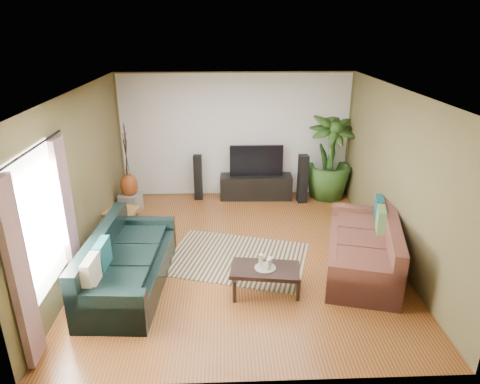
{
  "coord_description": "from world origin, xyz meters",
  "views": [
    {
      "loc": [
        -0.26,
        -6.3,
        3.63
      ],
      "look_at": [
        0.0,
        0.2,
        1.05
      ],
      "focal_mm": 32.0,
      "sensor_mm": 36.0,
      "label": 1
    }
  ],
  "objects_px": {
    "pedestal": "(131,202)",
    "speaker_left": "(198,177)",
    "sofa_right": "(363,243)",
    "vase": "(129,186)",
    "coffee_table": "(265,280)",
    "tv_stand": "(256,187)",
    "speaker_right": "(303,179)",
    "sofa_left": "(129,260)",
    "television": "(256,161)",
    "potted_plant": "(329,157)",
    "side_table": "(123,224)"
  },
  "relations": [
    {
      "from": "speaker_right",
      "to": "television",
      "type": "bearing_deg",
      "value": 158.45
    },
    {
      "from": "sofa_right",
      "to": "coffee_table",
      "type": "xyz_separation_m",
      "value": [
        -1.59,
        -0.63,
        -0.23
      ]
    },
    {
      "from": "speaker_left",
      "to": "pedestal",
      "type": "bearing_deg",
      "value": -154.41
    },
    {
      "from": "potted_plant",
      "to": "vase",
      "type": "distance_m",
      "value": 4.28
    },
    {
      "from": "speaker_right",
      "to": "coffee_table",
      "type": "bearing_deg",
      "value": -114.71
    },
    {
      "from": "speaker_right",
      "to": "potted_plant",
      "type": "xyz_separation_m",
      "value": [
        0.61,
        0.27,
        0.39
      ]
    },
    {
      "from": "pedestal",
      "to": "speaker_left",
      "type": "bearing_deg",
      "value": 24.99
    },
    {
      "from": "sofa_left",
      "to": "side_table",
      "type": "distance_m",
      "value": 1.58
    },
    {
      "from": "sofa_right",
      "to": "pedestal",
      "type": "relative_size",
      "value": 5.8
    },
    {
      "from": "sofa_left",
      "to": "side_table",
      "type": "xyz_separation_m",
      "value": [
        -0.42,
        1.52,
        -0.15
      ]
    },
    {
      "from": "speaker_left",
      "to": "tv_stand",
      "type": "bearing_deg",
      "value": 0.6
    },
    {
      "from": "tv_stand",
      "to": "pedestal",
      "type": "distance_m",
      "value": 2.7
    },
    {
      "from": "sofa_left",
      "to": "tv_stand",
      "type": "xyz_separation_m",
      "value": [
        2.1,
        3.33,
        -0.16
      ]
    },
    {
      "from": "speaker_left",
      "to": "potted_plant",
      "type": "xyz_separation_m",
      "value": [
        2.86,
        0.0,
        0.42
      ]
    },
    {
      "from": "sofa_right",
      "to": "television",
      "type": "relative_size",
      "value": 1.95
    },
    {
      "from": "sofa_left",
      "to": "coffee_table",
      "type": "height_order",
      "value": "sofa_left"
    },
    {
      "from": "coffee_table",
      "to": "speaker_right",
      "type": "distance_m",
      "value": 3.52
    },
    {
      "from": "tv_stand",
      "to": "pedestal",
      "type": "height_order",
      "value": "tv_stand"
    },
    {
      "from": "vase",
      "to": "speaker_right",
      "type": "bearing_deg",
      "value": 5.74
    },
    {
      "from": "speaker_right",
      "to": "tv_stand",
      "type": "bearing_deg",
      "value": 158.45
    },
    {
      "from": "speaker_left",
      "to": "speaker_right",
      "type": "distance_m",
      "value": 2.27
    },
    {
      "from": "sofa_right",
      "to": "speaker_left",
      "type": "relative_size",
      "value": 2.26
    },
    {
      "from": "television",
      "to": "speaker_left",
      "type": "distance_m",
      "value": 1.32
    },
    {
      "from": "tv_stand",
      "to": "speaker_right",
      "type": "bearing_deg",
      "value": -13.44
    },
    {
      "from": "sofa_right",
      "to": "potted_plant",
      "type": "height_order",
      "value": "potted_plant"
    },
    {
      "from": "pedestal",
      "to": "vase",
      "type": "xyz_separation_m",
      "value": [
        0.0,
        0.0,
        0.37
      ]
    },
    {
      "from": "sofa_left",
      "to": "tv_stand",
      "type": "relative_size",
      "value": 1.45
    },
    {
      "from": "vase",
      "to": "coffee_table",
      "type": "bearing_deg",
      "value": -49.95
    },
    {
      "from": "tv_stand",
      "to": "potted_plant",
      "type": "relative_size",
      "value": 0.85
    },
    {
      "from": "coffee_table",
      "to": "tv_stand",
      "type": "bearing_deg",
      "value": 96.01
    },
    {
      "from": "coffee_table",
      "to": "pedestal",
      "type": "xyz_separation_m",
      "value": [
        -2.49,
        2.96,
        -0.01
      ]
    },
    {
      "from": "sofa_right",
      "to": "coffee_table",
      "type": "bearing_deg",
      "value": -53.09
    },
    {
      "from": "coffee_table",
      "to": "television",
      "type": "relative_size",
      "value": 0.84
    },
    {
      "from": "speaker_right",
      "to": "side_table",
      "type": "distance_m",
      "value": 3.84
    },
    {
      "from": "coffee_table",
      "to": "potted_plant",
      "type": "xyz_separation_m",
      "value": [
        1.73,
        3.59,
        0.72
      ]
    },
    {
      "from": "sofa_right",
      "to": "coffee_table",
      "type": "relative_size",
      "value": 2.31
    },
    {
      "from": "coffee_table",
      "to": "television",
      "type": "distance_m",
      "value": 3.66
    },
    {
      "from": "tv_stand",
      "to": "side_table",
      "type": "height_order",
      "value": "side_table"
    },
    {
      "from": "pedestal",
      "to": "speaker_right",
      "type": "bearing_deg",
      "value": 5.74
    },
    {
      "from": "speaker_right",
      "to": "pedestal",
      "type": "bearing_deg",
      "value": 179.6
    },
    {
      "from": "speaker_left",
      "to": "television",
      "type": "bearing_deg",
      "value": 0.6
    },
    {
      "from": "sofa_right",
      "to": "pedestal",
      "type": "distance_m",
      "value": 4.7
    },
    {
      "from": "television",
      "to": "tv_stand",
      "type": "bearing_deg",
      "value": 0.0
    },
    {
      "from": "television",
      "to": "speaker_left",
      "type": "height_order",
      "value": "television"
    },
    {
      "from": "coffee_table",
      "to": "side_table",
      "type": "distance_m",
      "value": 2.97
    },
    {
      "from": "coffee_table",
      "to": "sofa_right",
      "type": "bearing_deg",
      "value": 29.83
    },
    {
      "from": "sofa_left",
      "to": "speaker_right",
      "type": "distance_m",
      "value": 4.35
    },
    {
      "from": "sofa_left",
      "to": "pedestal",
      "type": "height_order",
      "value": "sofa_left"
    },
    {
      "from": "sofa_left",
      "to": "pedestal",
      "type": "distance_m",
      "value": 2.76
    },
    {
      "from": "sofa_right",
      "to": "tv_stand",
      "type": "xyz_separation_m",
      "value": [
        -1.45,
        2.96,
        -0.16
      ]
    }
  ]
}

